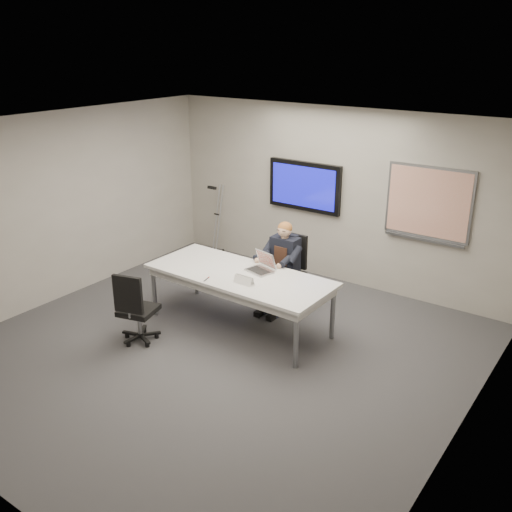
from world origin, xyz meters
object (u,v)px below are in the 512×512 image
Objects in this scene: office_chair_far at (287,283)px; laptop at (262,266)px; seated_person at (278,276)px; office_chair_near at (137,320)px; conference_table at (240,280)px.

office_chair_far reaches higher than laptop.
office_chair_far is 0.32m from seated_person.
office_chair_far reaches higher than office_chair_near.
conference_table is at bearing -100.99° from seated_person.
conference_table is at bearing -109.16° from laptop.
office_chair_far is 2.59× the size of laptop.
conference_table is 0.36m from laptop.
seated_person reaches higher than office_chair_far.
office_chair_near is 0.76× the size of seated_person.
office_chair_far is at bearing 82.53° from conference_table.
office_chair_near is (-0.97, -2.12, -0.02)m from office_chair_far.
office_chair_far is at bearing 89.97° from seated_person.
laptop is (1.00, 1.40, 0.54)m from office_chair_near.
seated_person reaches higher than laptop.
seated_person is (0.97, 1.87, 0.22)m from office_chair_near.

